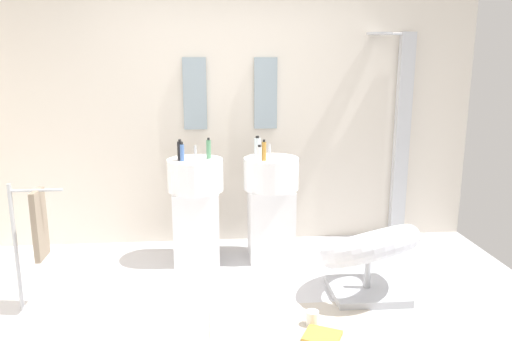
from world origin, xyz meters
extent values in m
cube|color=silver|center=(0.00, 0.00, -0.02)|extent=(4.80, 3.60, 0.04)
cube|color=beige|center=(0.00, 1.65, 1.30)|extent=(4.80, 0.10, 2.60)
cube|color=white|center=(-0.34, 1.10, 0.33)|extent=(0.40, 0.40, 0.66)
cylinder|color=white|center=(-0.34, 1.10, 0.80)|extent=(0.49, 0.49, 0.28)
cylinder|color=#B7BABF|center=(-0.34, 1.24, 0.99)|extent=(0.02, 0.02, 0.10)
cube|color=white|center=(0.34, 1.10, 0.33)|extent=(0.40, 0.40, 0.66)
cylinder|color=white|center=(0.34, 1.10, 0.80)|extent=(0.49, 0.49, 0.28)
cylinder|color=#B7BABF|center=(0.34, 1.24, 0.99)|extent=(0.02, 0.02, 0.10)
cube|color=#8C9EA8|center=(-0.34, 1.58, 1.48)|extent=(0.22, 0.03, 0.68)
cube|color=#8C9EA8|center=(0.34, 1.58, 1.48)|extent=(0.22, 0.03, 0.68)
cube|color=#B7BABF|center=(1.70, 1.53, 1.02)|extent=(0.14, 0.08, 2.05)
cylinder|color=#B7BABF|center=(1.55, 1.51, 2.03)|extent=(0.30, 0.02, 0.02)
cylinder|color=#B7BABF|center=(1.40, 1.48, 2.03)|extent=(0.24, 0.24, 0.02)
cube|color=#B7BABF|center=(0.99, 0.28, 0.03)|extent=(0.56, 0.50, 0.06)
cylinder|color=#B7BABF|center=(0.99, 0.28, 0.20)|extent=(0.05, 0.05, 0.34)
torus|color=silver|center=(0.99, 0.28, 0.40)|extent=(1.08, 1.08, 0.49)
cylinder|color=#B7BABF|center=(-1.59, 0.28, 0.47)|extent=(0.03, 0.03, 0.95)
cylinder|color=#B7BABF|center=(-1.41, 0.28, 0.90)|extent=(0.36, 0.02, 0.02)
cube|color=gray|center=(-1.41, 0.28, 0.65)|extent=(0.04, 0.22, 0.50)
cube|color=beige|center=(0.35, -0.20, 0.01)|extent=(1.16, 0.75, 0.01)
cube|color=gold|center=(0.51, -0.31, 0.02)|extent=(0.30, 0.28, 0.03)
cylinder|color=white|center=(0.47, -0.14, 0.06)|extent=(0.09, 0.09, 0.10)
cylinder|color=#4C72B7|center=(-0.44, 1.03, 1.01)|extent=(0.04, 0.04, 0.14)
cylinder|color=black|center=(-0.44, 1.03, 1.09)|extent=(0.02, 0.02, 0.02)
cylinder|color=silver|center=(0.22, 1.19, 1.02)|extent=(0.06, 0.06, 0.17)
cylinder|color=black|center=(0.22, 1.19, 1.11)|extent=(0.03, 0.03, 0.02)
cylinder|color=#59996B|center=(-0.22, 1.13, 1.02)|extent=(0.04, 0.04, 0.16)
cylinder|color=black|center=(-0.22, 1.13, 1.11)|extent=(0.02, 0.02, 0.02)
cylinder|color=white|center=(0.22, 0.98, 1.00)|extent=(0.04, 0.04, 0.12)
cylinder|color=black|center=(0.22, 0.98, 1.07)|extent=(0.02, 0.02, 0.02)
cylinder|color=black|center=(-0.46, 1.07, 1.02)|extent=(0.05, 0.05, 0.16)
cylinder|color=black|center=(-0.46, 1.07, 1.11)|extent=(0.02, 0.02, 0.02)
cylinder|color=#C68C38|center=(0.26, 0.99, 1.02)|extent=(0.04, 0.04, 0.16)
cylinder|color=black|center=(0.26, 0.99, 1.11)|extent=(0.02, 0.02, 0.02)
camera|label=1|loc=(-0.19, -3.15, 1.78)|focal=34.49mm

